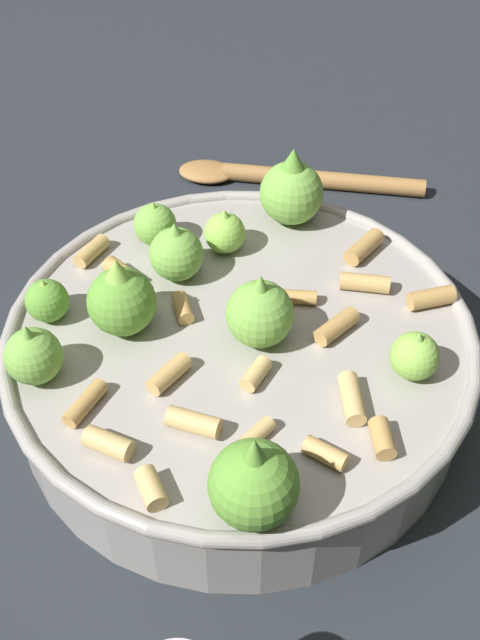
{
  "coord_description": "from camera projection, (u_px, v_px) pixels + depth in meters",
  "views": [
    {
      "loc": [
        0.21,
        0.26,
        0.4
      ],
      "look_at": [
        0.0,
        0.0,
        0.07
      ],
      "focal_mm": 42.28,
      "sensor_mm": 36.0,
      "label": 1
    }
  ],
  "objects": [
    {
      "name": "ground_plane",
      "position": [
        240.0,
        391.0,
        0.52
      ],
      "size": [
        2.4,
        2.4,
        0.0
      ],
      "primitive_type": "plane",
      "color": "#23282D"
    },
    {
      "name": "wooden_spoon",
      "position": [
        285.0,
        177.0,
        0.7
      ],
      "size": [
        0.17,
        0.18,
        0.02
      ],
      "color": "#9E703D",
      "rests_on": "ground"
    },
    {
      "name": "cooking_pan",
      "position": [
        238.0,
        353.0,
        0.5
      ],
      "size": [
        0.3,
        0.3,
        0.12
      ],
      "color": "#9E9993",
      "rests_on": "ground"
    }
  ]
}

